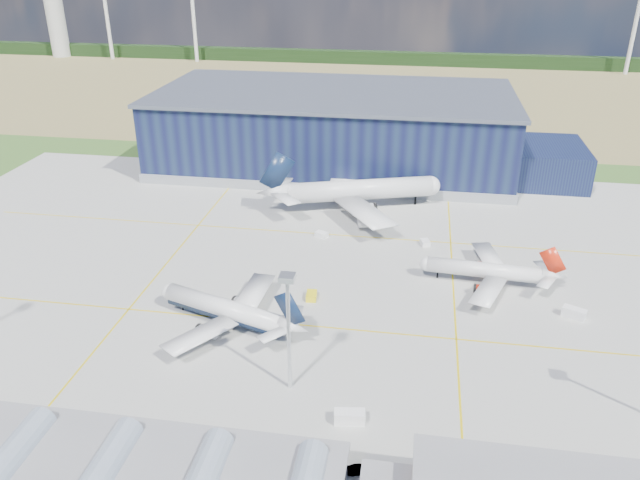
{
  "coord_description": "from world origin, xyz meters",
  "views": [
    {
      "loc": [
        29.75,
        -117.39,
        72.25
      ],
      "look_at": [
        8.52,
        12.39,
        9.16
      ],
      "focal_mm": 35.0,
      "sensor_mm": 36.0,
      "label": 1
    }
  ],
  "objects_px": {
    "gse_van_b": "(574,313)",
    "car_b": "(361,470)",
    "gse_van_c": "(469,471)",
    "airliner_widebody": "(360,180)",
    "light_mast_center": "(288,314)",
    "gse_tug_a": "(312,296)",
    "gse_van_a": "(350,417)",
    "hangar": "(342,133)",
    "gse_cart_a": "(425,243)",
    "car_a": "(249,456)",
    "gse_cart_b": "(321,235)",
    "gse_tug_b": "(442,462)",
    "airliner_navy": "(224,300)",
    "airliner_red": "(485,263)"
  },
  "relations": [
    {
      "from": "airliner_navy",
      "to": "car_a",
      "type": "bearing_deg",
      "value": 131.32
    },
    {
      "from": "light_mast_center",
      "to": "gse_cart_b",
      "type": "relative_size",
      "value": 7.01
    },
    {
      "from": "gse_van_b",
      "to": "car_b",
      "type": "bearing_deg",
      "value": 167.9
    },
    {
      "from": "car_a",
      "to": "airliner_red",
      "type": "bearing_deg",
      "value": -52.25
    },
    {
      "from": "airliner_widebody",
      "to": "gse_tug_a",
      "type": "distance_m",
      "value": 55.05
    },
    {
      "from": "gse_van_b",
      "to": "light_mast_center",
      "type": "bearing_deg",
      "value": 147.09
    },
    {
      "from": "gse_cart_a",
      "to": "gse_van_b",
      "type": "height_order",
      "value": "gse_van_b"
    },
    {
      "from": "gse_cart_a",
      "to": "car_a",
      "type": "distance_m",
      "value": 84.76
    },
    {
      "from": "car_b",
      "to": "gse_van_c",
      "type": "bearing_deg",
      "value": -93.5
    },
    {
      "from": "gse_van_b",
      "to": "gse_tug_a",
      "type": "bearing_deg",
      "value": 118.11
    },
    {
      "from": "hangar",
      "to": "gse_van_b",
      "type": "xyz_separation_m",
      "value": [
        62.03,
        -92.49,
        -10.52
      ]
    },
    {
      "from": "airliner_red",
      "to": "airliner_widebody",
      "type": "height_order",
      "value": "airliner_widebody"
    },
    {
      "from": "gse_van_a",
      "to": "gse_cart_a",
      "type": "bearing_deg",
      "value": -17.23
    },
    {
      "from": "light_mast_center",
      "to": "car_b",
      "type": "relative_size",
      "value": 5.74
    },
    {
      "from": "gse_tug_a",
      "to": "car_b",
      "type": "height_order",
      "value": "gse_tug_a"
    },
    {
      "from": "gse_van_a",
      "to": "gse_van_c",
      "type": "bearing_deg",
      "value": -122.41
    },
    {
      "from": "airliner_widebody",
      "to": "gse_van_a",
      "type": "height_order",
      "value": "airliner_widebody"
    },
    {
      "from": "hangar",
      "to": "gse_cart_a",
      "type": "relative_size",
      "value": 45.53
    },
    {
      "from": "gse_van_a",
      "to": "car_b",
      "type": "xyz_separation_m",
      "value": [
        2.94,
        -10.71,
        -0.46
      ]
    },
    {
      "from": "gse_van_c",
      "to": "car_b",
      "type": "xyz_separation_m",
      "value": [
        -16.06,
        -2.0,
        -0.54
      ]
    },
    {
      "from": "gse_tug_b",
      "to": "car_a",
      "type": "bearing_deg",
      "value": -161.9
    },
    {
      "from": "light_mast_center",
      "to": "car_b",
      "type": "distance_m",
      "value": 27.47
    },
    {
      "from": "gse_van_a",
      "to": "gse_cart_b",
      "type": "bearing_deg",
      "value": 5.08
    },
    {
      "from": "airliner_widebody",
      "to": "gse_tug_b",
      "type": "relative_size",
      "value": 16.43
    },
    {
      "from": "gse_van_b",
      "to": "gse_van_c",
      "type": "relative_size",
      "value": 0.95
    },
    {
      "from": "car_a",
      "to": "gse_van_a",
      "type": "bearing_deg",
      "value": -73.15
    },
    {
      "from": "gse_cart_b",
      "to": "airliner_navy",
      "type": "bearing_deg",
      "value": -170.86
    },
    {
      "from": "gse_cart_b",
      "to": "car_a",
      "type": "relative_size",
      "value": 0.91
    },
    {
      "from": "gse_van_a",
      "to": "hangar",
      "type": "bearing_deg",
      "value": 0.32
    },
    {
      "from": "gse_van_c",
      "to": "car_b",
      "type": "relative_size",
      "value": 1.25
    },
    {
      "from": "gse_cart_a",
      "to": "car_a",
      "type": "bearing_deg",
      "value": -124.9
    },
    {
      "from": "hangar",
      "to": "gse_cart_b",
      "type": "relative_size",
      "value": 44.19
    },
    {
      "from": "airliner_navy",
      "to": "car_a",
      "type": "distance_m",
      "value": 39.29
    },
    {
      "from": "airliner_widebody",
      "to": "light_mast_center",
      "type": "bearing_deg",
      "value": -110.5
    },
    {
      "from": "gse_tug_a",
      "to": "gse_cart_a",
      "type": "relative_size",
      "value": 1.14
    },
    {
      "from": "airliner_navy",
      "to": "airliner_red",
      "type": "xyz_separation_m",
      "value": [
        54.28,
        26.25,
        -0.46
      ]
    },
    {
      "from": "airliner_navy",
      "to": "car_b",
      "type": "distance_m",
      "value": 48.53
    },
    {
      "from": "airliner_navy",
      "to": "airliner_widebody",
      "type": "xyz_separation_m",
      "value": [
        21.02,
        67.0,
        3.17
      ]
    },
    {
      "from": "gse_tug_a",
      "to": "gse_van_b",
      "type": "distance_m",
      "value": 56.37
    },
    {
      "from": "airliner_widebody",
      "to": "hangar",
      "type": "bearing_deg",
      "value": 86.82
    },
    {
      "from": "gse_cart_a",
      "to": "gse_cart_b",
      "type": "distance_m",
      "value": 27.75
    },
    {
      "from": "gse_van_b",
      "to": "hangar",
      "type": "bearing_deg",
      "value": 60.43
    },
    {
      "from": "airliner_red",
      "to": "gse_van_a",
      "type": "xyz_separation_m",
      "value": [
        -25.1,
        -51.54,
        -4.3
      ]
    },
    {
      "from": "gse_cart_b",
      "to": "airliner_widebody",
      "type": "bearing_deg",
      "value": 5.26
    },
    {
      "from": "gse_van_c",
      "to": "car_a",
      "type": "relative_size",
      "value": 1.4
    },
    {
      "from": "gse_tug_a",
      "to": "gse_cart_b",
      "type": "xyz_separation_m",
      "value": [
        -2.97,
        32.4,
        -0.05
      ]
    },
    {
      "from": "gse_tug_b",
      "to": "gse_tug_a",
      "type": "bearing_deg",
      "value": 133.13
    },
    {
      "from": "hangar",
      "to": "gse_van_a",
      "type": "height_order",
      "value": "hangar"
    },
    {
      "from": "airliner_red",
      "to": "gse_tug_b",
      "type": "height_order",
      "value": "airliner_red"
    },
    {
      "from": "gse_cart_a",
      "to": "car_b",
      "type": "bearing_deg",
      "value": -113.2
    }
  ]
}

